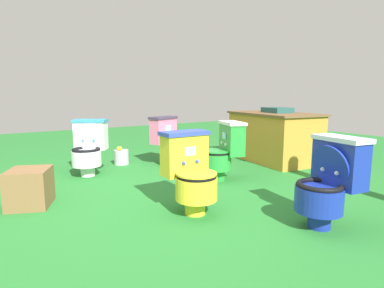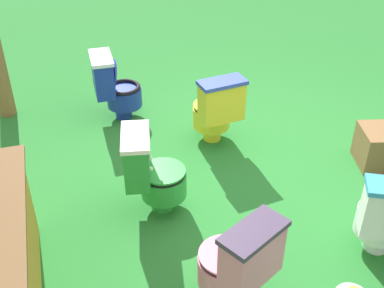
{
  "view_description": "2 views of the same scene",
  "coord_description": "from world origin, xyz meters",
  "px_view_note": "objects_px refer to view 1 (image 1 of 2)",
  "views": [
    {
      "loc": [
        2.78,
        -1.39,
        1.05
      ],
      "look_at": [
        0.06,
        0.47,
        0.53
      ],
      "focal_mm": 29.38,
      "sensor_mm": 36.0,
      "label": 1
    },
    {
      "loc": [
        -3.07,
        2.14,
        2.7
      ],
      "look_at": [
        0.02,
        0.63,
        0.41
      ],
      "focal_mm": 45.87,
      "sensor_mm": 36.0,
      "label": 2
    }
  ],
  "objects_px": {
    "toilet_yellow": "(191,172)",
    "lemon_bucket": "(121,157)",
    "vendor_table": "(273,136)",
    "small_crate": "(30,188)",
    "toilet_blue": "(329,181)",
    "toilet_white": "(89,147)",
    "toilet_green": "(223,151)",
    "toilet_pink": "(169,141)"
  },
  "relations": [
    {
      "from": "toilet_white",
      "to": "toilet_green",
      "type": "xyz_separation_m",
      "value": [
        1.2,
        1.29,
        -0.0
      ]
    },
    {
      "from": "toilet_pink",
      "to": "toilet_yellow",
      "type": "relative_size",
      "value": 1.0
    },
    {
      "from": "small_crate",
      "to": "lemon_bucket",
      "type": "relative_size",
      "value": 1.4
    },
    {
      "from": "toilet_pink",
      "to": "toilet_blue",
      "type": "distance_m",
      "value": 2.66
    },
    {
      "from": "toilet_blue",
      "to": "lemon_bucket",
      "type": "xyz_separation_m",
      "value": [
        -3.1,
        -0.51,
        -0.26
      ]
    },
    {
      "from": "toilet_blue",
      "to": "lemon_bucket",
      "type": "distance_m",
      "value": 3.15
    },
    {
      "from": "toilet_pink",
      "to": "toilet_white",
      "type": "distance_m",
      "value": 1.17
    },
    {
      "from": "toilet_blue",
      "to": "toilet_yellow",
      "type": "distance_m",
      "value": 1.14
    },
    {
      "from": "toilet_yellow",
      "to": "small_crate",
      "type": "height_order",
      "value": "toilet_yellow"
    },
    {
      "from": "toilet_pink",
      "to": "vendor_table",
      "type": "distance_m",
      "value": 1.68
    },
    {
      "from": "toilet_blue",
      "to": "small_crate",
      "type": "bearing_deg",
      "value": 56.37
    },
    {
      "from": "toilet_white",
      "to": "toilet_blue",
      "type": "relative_size",
      "value": 1.0
    },
    {
      "from": "toilet_pink",
      "to": "toilet_white",
      "type": "height_order",
      "value": "same"
    },
    {
      "from": "toilet_yellow",
      "to": "lemon_bucket",
      "type": "height_order",
      "value": "toilet_yellow"
    },
    {
      "from": "toilet_green",
      "to": "small_crate",
      "type": "xyz_separation_m",
      "value": [
        -0.32,
        -2.12,
        -0.19
      ]
    },
    {
      "from": "vendor_table",
      "to": "small_crate",
      "type": "height_order",
      "value": "vendor_table"
    },
    {
      "from": "toilet_green",
      "to": "toilet_yellow",
      "type": "xyz_separation_m",
      "value": [
        0.66,
        -0.93,
        0.0
      ]
    },
    {
      "from": "toilet_yellow",
      "to": "lemon_bucket",
      "type": "relative_size",
      "value": 2.63
    },
    {
      "from": "toilet_green",
      "to": "toilet_yellow",
      "type": "distance_m",
      "value": 1.14
    },
    {
      "from": "toilet_pink",
      "to": "small_crate",
      "type": "bearing_deg",
      "value": 3.15
    },
    {
      "from": "toilet_pink",
      "to": "toilet_blue",
      "type": "relative_size",
      "value": 1.0
    },
    {
      "from": "toilet_white",
      "to": "small_crate",
      "type": "xyz_separation_m",
      "value": [
        0.89,
        -0.82,
        -0.19
      ]
    },
    {
      "from": "toilet_yellow",
      "to": "small_crate",
      "type": "relative_size",
      "value": 1.88
    },
    {
      "from": "toilet_green",
      "to": "toilet_pink",
      "type": "bearing_deg",
      "value": 26.86
    },
    {
      "from": "toilet_green",
      "to": "lemon_bucket",
      "type": "distance_m",
      "value": 1.73
    },
    {
      "from": "toilet_pink",
      "to": "toilet_yellow",
      "type": "distance_m",
      "value": 1.95
    },
    {
      "from": "toilet_green",
      "to": "toilet_yellow",
      "type": "bearing_deg",
      "value": 145.76
    },
    {
      "from": "toilet_blue",
      "to": "toilet_yellow",
      "type": "bearing_deg",
      "value": 49.95
    },
    {
      "from": "toilet_yellow",
      "to": "lemon_bucket",
      "type": "bearing_deg",
      "value": -93.98
    },
    {
      "from": "toilet_yellow",
      "to": "toilet_white",
      "type": "bearing_deg",
      "value": -77.34
    },
    {
      "from": "small_crate",
      "to": "toilet_blue",
      "type": "bearing_deg",
      "value": 45.77
    },
    {
      "from": "vendor_table",
      "to": "lemon_bucket",
      "type": "bearing_deg",
      "value": -117.28
    },
    {
      "from": "vendor_table",
      "to": "small_crate",
      "type": "distance_m",
      "value": 3.54
    },
    {
      "from": "toilet_yellow",
      "to": "lemon_bucket",
      "type": "distance_m",
      "value": 2.24
    },
    {
      "from": "toilet_yellow",
      "to": "toilet_green",
      "type": "bearing_deg",
      "value": -142.99
    },
    {
      "from": "toilet_pink",
      "to": "toilet_green",
      "type": "distance_m",
      "value": 1.12
    },
    {
      "from": "small_crate",
      "to": "toilet_white",
      "type": "bearing_deg",
      "value": 137.18
    },
    {
      "from": "vendor_table",
      "to": "toilet_yellow",
      "type": "bearing_deg",
      "value": -64.66
    },
    {
      "from": "small_crate",
      "to": "toilet_pink",
      "type": "bearing_deg",
      "value": 111.87
    },
    {
      "from": "vendor_table",
      "to": "small_crate",
      "type": "relative_size",
      "value": 4.1
    },
    {
      "from": "toilet_yellow",
      "to": "vendor_table",
      "type": "distance_m",
      "value": 2.6
    },
    {
      "from": "toilet_pink",
      "to": "lemon_bucket",
      "type": "bearing_deg",
      "value": -55.5
    }
  ]
}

